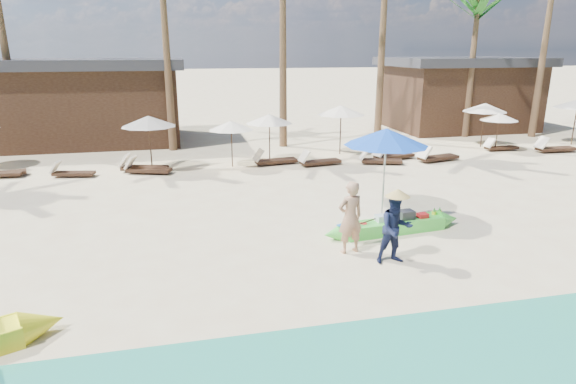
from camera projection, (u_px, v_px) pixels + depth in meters
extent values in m
plane|color=beige|center=(321.00, 264.00, 11.11)|extent=(240.00, 240.00, 0.00)
cube|color=#47DA42|center=(394.00, 226.00, 12.99)|extent=(2.90, 0.89, 0.34)
cube|color=white|center=(394.00, 226.00, 12.99)|extent=(2.49, 0.68, 0.15)
cube|color=#262628|center=(406.00, 216.00, 13.03)|extent=(0.44, 0.36, 0.32)
cube|color=silver|center=(382.00, 220.00, 12.86)|extent=(0.34, 0.30, 0.25)
cube|color=red|center=(422.00, 217.00, 13.16)|extent=(0.29, 0.25, 0.20)
cylinder|color=red|center=(363.00, 225.00, 12.72)|extent=(0.20, 0.20, 0.08)
cylinder|color=#262628|center=(357.00, 227.00, 12.57)|extent=(0.18, 0.18, 0.07)
sphere|color=#C1BC79|center=(347.00, 226.00, 12.51)|extent=(0.16, 0.16, 0.16)
cylinder|color=#FFFB20|center=(434.00, 214.00, 13.41)|extent=(0.13, 0.13, 0.16)
cylinder|color=#FFFB20|center=(439.00, 214.00, 13.46)|extent=(0.13, 0.13, 0.16)
imported|color=tan|center=(350.00, 217.00, 11.51)|extent=(0.72, 0.54, 1.79)
imported|color=#151C3B|center=(395.00, 229.00, 10.97)|extent=(0.83, 0.65, 1.66)
cylinder|color=#99999E|center=(384.00, 174.00, 14.04)|extent=(0.06, 0.06, 2.53)
cone|color=blue|center=(386.00, 137.00, 13.73)|extent=(2.42, 2.42, 0.50)
cube|color=#3A2517|center=(2.00, 174.00, 18.60)|extent=(1.76, 0.97, 0.12)
cylinder|color=#3A2517|center=(150.00, 144.00, 19.45)|extent=(0.05, 0.05, 2.16)
cone|color=white|center=(148.00, 121.00, 19.18)|extent=(2.16, 2.16, 0.43)
cube|color=#3A2517|center=(74.00, 173.00, 18.68)|extent=(1.61, 0.81, 0.11)
cube|color=white|center=(55.00, 167.00, 18.60)|extent=(0.44, 0.56, 0.45)
cube|color=#3A2517|center=(145.00, 168.00, 19.46)|extent=(1.91, 1.03, 0.13)
cube|color=white|center=(124.00, 160.00, 19.39)|extent=(0.54, 0.67, 0.53)
cylinder|color=#3A2517|center=(232.00, 145.00, 20.08)|extent=(0.05, 0.05, 1.89)
cone|color=white|center=(231.00, 125.00, 19.84)|extent=(1.89, 1.89, 0.38)
cube|color=#3A2517|center=(149.00, 170.00, 19.14)|extent=(1.80, 1.09, 0.12)
cube|color=white|center=(130.00, 162.00, 19.13)|extent=(0.54, 0.65, 0.50)
cylinder|color=#3A2517|center=(270.00, 139.00, 20.95)|extent=(0.05, 0.05, 2.04)
cone|color=white|center=(269.00, 119.00, 20.70)|extent=(2.04, 2.04, 0.41)
cube|color=#3A2517|center=(276.00, 161.00, 20.68)|extent=(1.85, 0.80, 0.13)
cube|color=white|center=(258.00, 155.00, 20.34)|extent=(0.47, 0.63, 0.52)
cube|color=#3A2517|center=(321.00, 162.00, 20.53)|extent=(1.80, 0.82, 0.12)
cube|color=white|center=(304.00, 156.00, 20.17)|extent=(0.47, 0.61, 0.51)
cylinder|color=#3A2517|center=(340.00, 131.00, 22.47)|extent=(0.06, 0.06, 2.23)
cone|color=white|center=(341.00, 110.00, 22.20)|extent=(2.23, 2.23, 0.45)
cube|color=#3A2517|center=(394.00, 156.00, 21.61)|extent=(1.95, 1.01, 0.13)
cube|color=white|center=(380.00, 150.00, 21.17)|extent=(0.54, 0.68, 0.54)
cube|color=#3A2517|center=(381.00, 161.00, 20.74)|extent=(1.80, 1.00, 0.12)
cube|color=white|center=(364.00, 154.00, 20.70)|extent=(0.52, 0.64, 0.50)
cylinder|color=#3A2517|center=(483.00, 126.00, 24.14)|extent=(0.05, 0.05, 2.15)
cone|color=white|center=(485.00, 107.00, 23.88)|extent=(2.15, 2.15, 0.43)
cube|color=#3A2517|center=(438.00, 158.00, 21.29)|extent=(1.96, 0.98, 0.13)
cube|color=white|center=(424.00, 152.00, 20.87)|extent=(0.54, 0.68, 0.55)
cylinder|color=#3A2517|center=(497.00, 133.00, 23.28)|extent=(0.04, 0.04, 1.79)
cone|color=white|center=(499.00, 117.00, 23.06)|extent=(1.79, 1.79, 0.36)
cube|color=#3A2517|center=(502.00, 148.00, 23.55)|extent=(1.60, 0.52, 0.11)
cube|color=white|center=(489.00, 143.00, 23.32)|extent=(0.36, 0.52, 0.47)
cube|color=#3A2517|center=(556.00, 149.00, 23.16)|extent=(1.92, 0.69, 0.13)
cube|color=white|center=(542.00, 143.00, 22.92)|extent=(0.45, 0.63, 0.55)
cylinder|color=#3A2517|center=(575.00, 123.00, 24.77)|extent=(0.06, 0.06, 2.28)
cone|color=brown|center=(2.00, 33.00, 21.45)|extent=(0.40, 0.40, 10.89)
cone|color=brown|center=(166.00, 43.00, 22.32)|extent=(0.40, 0.40, 10.08)
cone|color=brown|center=(283.00, 31.00, 23.07)|extent=(0.40, 0.40, 11.26)
cone|color=brown|center=(384.00, 12.00, 24.27)|extent=(0.40, 0.40, 13.16)
cone|color=brown|center=(472.00, 63.00, 26.26)|extent=(0.40, 0.40, 8.07)
cone|color=brown|center=(546.00, 39.00, 25.90)|extent=(0.40, 0.40, 10.64)
cube|color=#3A2517|center=(81.00, 106.00, 25.24)|extent=(10.00, 6.00, 3.80)
cube|color=#2D2D33|center=(75.00, 64.00, 24.63)|extent=(10.80, 6.60, 0.50)
cube|color=#3A2517|center=(457.00, 97.00, 29.90)|extent=(8.00, 6.00, 3.80)
cube|color=#2D2D33|center=(461.00, 62.00, 29.29)|extent=(8.80, 6.60, 0.50)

